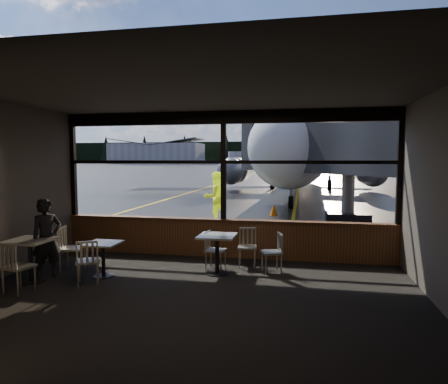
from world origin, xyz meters
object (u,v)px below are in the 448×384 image
(airliner, at_px, (301,121))
(cone_nose, at_px, (274,210))
(chair_near_w, at_px, (216,251))
(chair_left_s, at_px, (19,267))
(chair_near_n, at_px, (247,248))
(chair_mid_w, at_px, (72,249))
(cafe_table_mid, at_px, (103,260))
(chair_near_e, at_px, (272,253))
(cafe_table_near, at_px, (217,255))
(chair_mid_s, at_px, (88,262))
(jet_bridge, at_px, (353,153))
(cafe_table_left, at_px, (31,261))
(passenger, at_px, (47,239))
(ground_crew, at_px, (216,197))

(airliner, height_order, cone_nose, airliner)
(airliner, height_order, chair_near_w, airliner)
(chair_left_s, bearing_deg, airliner, 90.71)
(chair_near_n, xyz_separation_m, cone_nose, (-0.01, 8.17, -0.19))
(chair_near_n, bearing_deg, chair_mid_w, 11.11)
(airliner, xyz_separation_m, chair_left_s, (-4.70, -24.84, -4.80))
(cafe_table_mid, height_order, chair_near_e, chair_near_e)
(cafe_table_near, height_order, chair_mid_s, chair_mid_s)
(chair_mid_w, bearing_deg, cafe_table_near, 88.86)
(cafe_table_near, relative_size, chair_mid_w, 0.85)
(cafe_table_near, height_order, chair_near_e, chair_near_e)
(chair_mid_s, bearing_deg, jet_bridge, 28.18)
(jet_bridge, bearing_deg, cafe_table_left, -129.91)
(jet_bridge, relative_size, chair_near_n, 13.90)
(cafe_table_mid, xyz_separation_m, chair_near_n, (2.74, 1.31, 0.08))
(chair_left_s, bearing_deg, passenger, 104.21)
(jet_bridge, xyz_separation_m, chair_mid_w, (-6.49, -7.34, -2.11))
(chair_near_n, bearing_deg, chair_near_e, 141.79)
(chair_near_w, relative_size, ground_crew, 0.44)
(cafe_table_near, distance_m, chair_left_s, 3.68)
(chair_mid_s, relative_size, chair_mid_w, 0.91)
(chair_near_e, distance_m, chair_near_n, 0.67)
(cafe_table_near, distance_m, chair_mid_w, 3.07)
(cafe_table_left, height_order, passenger, passenger)
(jet_bridge, relative_size, chair_left_s, 12.87)
(chair_near_e, height_order, passenger, passenger)
(chair_near_n, bearing_deg, ground_crew, -76.74)
(chair_left_s, relative_size, passenger, 0.58)
(chair_mid_w, distance_m, chair_left_s, 1.42)
(cafe_table_mid, xyz_separation_m, cafe_table_left, (-1.19, -0.61, 0.07))
(airliner, bearing_deg, chair_left_s, -99.00)
(cafe_table_mid, distance_m, chair_mid_w, 0.88)
(cone_nose, bearing_deg, chair_mid_s, -105.50)
(chair_mid_s, bearing_deg, chair_mid_w, 110.27)
(passenger, bearing_deg, ground_crew, 21.05)
(chair_near_w, xyz_separation_m, cone_nose, (0.61, 8.58, -0.18))
(chair_mid_w, height_order, passenger, passenger)
(cafe_table_mid, xyz_separation_m, passenger, (-1.04, -0.31, 0.45))
(jet_bridge, distance_m, passenger, 10.50)
(cafe_table_near, xyz_separation_m, chair_near_n, (0.53, 0.68, 0.02))
(airliner, distance_m, ground_crew, 17.32)
(chair_mid_s, bearing_deg, cafe_table_mid, 58.95)
(chair_mid_w, distance_m, ground_crew, 7.11)
(cafe_table_mid, relative_size, passenger, 0.44)
(passenger, bearing_deg, chair_left_s, -142.75)
(chair_near_w, bearing_deg, chair_near_n, 129.41)
(chair_left_s, xyz_separation_m, ground_crew, (1.73, 8.33, 0.49))
(airliner, relative_size, cafe_table_mid, 49.09)
(airliner, height_order, chair_mid_w, airliner)
(passenger, distance_m, ground_crew, 7.67)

